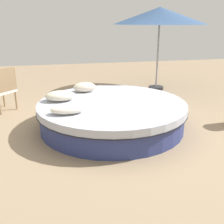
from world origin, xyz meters
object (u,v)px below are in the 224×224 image
Objects in this scene: patio_umbrella at (160,16)px; throw_pillow_0 at (85,87)px; throw_pillow_2 at (68,109)px; round_bed at (112,114)px; throw_pillow_1 at (60,96)px; patio_chair at (3,87)px.

throw_pillow_0 is at bearing 36.77° from patio_umbrella.
throw_pillow_2 is at bearing 48.12° from patio_umbrella.
patio_umbrella reaches higher than round_bed.
round_bed is at bearing 162.29° from throw_pillow_1.
throw_pillow_1 reaches higher than round_bed.
patio_umbrella is at bearing -143.23° from throw_pillow_0.
round_bed is at bearing 115.18° from throw_pillow_0.
patio_umbrella is at bearing -126.34° from round_bed.
round_bed is 4.99× the size of throw_pillow_1.
patio_umbrella is at bearing -141.09° from throw_pillow_1.
throw_pillow_2 is 0.56× the size of patio_chair.
throw_pillow_1 is at bearing -17.71° from round_bed.
throw_pillow_0 is at bearing -64.82° from round_bed.
throw_pillow_0 reaches higher than round_bed.
round_bed is 5.81× the size of throw_pillow_0.
throw_pillow_2 is at bearing -102.87° from patio_chair.
throw_pillow_1 is 1.64m from patio_chair.
patio_umbrella is at bearing -131.88° from throw_pillow_2.
patio_chair reaches higher than throw_pillow_2.
throw_pillow_2 is at bearing 96.65° from throw_pillow_1.
throw_pillow_1 is 0.57× the size of patio_chair.
throw_pillow_1 reaches higher than throw_pillow_2.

